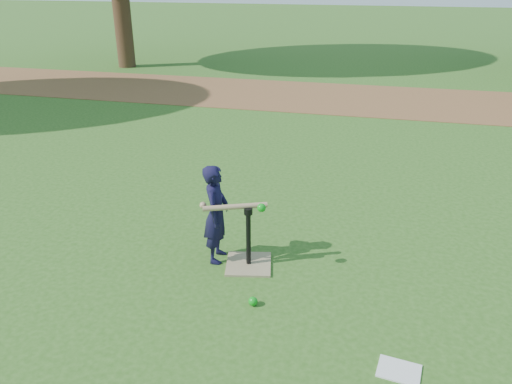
# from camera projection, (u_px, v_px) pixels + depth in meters

# --- Properties ---
(ground) EXTENTS (80.00, 80.00, 0.00)m
(ground) POSITION_uv_depth(u_px,v_px,m) (213.00, 280.00, 4.62)
(ground) COLOR #285116
(ground) RESTS_ON ground
(dirt_strip) EXTENTS (24.00, 3.00, 0.01)m
(dirt_strip) POSITION_uv_depth(u_px,v_px,m) (318.00, 97.00, 11.27)
(dirt_strip) COLOR brown
(dirt_strip) RESTS_ON ground
(child) EXTENTS (0.26, 0.38, 0.99)m
(child) POSITION_uv_depth(u_px,v_px,m) (216.00, 214.00, 4.77)
(child) COLOR black
(child) RESTS_ON ground
(wiffle_ball_ground) EXTENTS (0.08, 0.08, 0.08)m
(wiffle_ball_ground) POSITION_uv_depth(u_px,v_px,m) (253.00, 301.00, 4.26)
(wiffle_ball_ground) COLOR #0D9316
(wiffle_ball_ground) RESTS_ON ground
(clipboard) EXTENTS (0.33, 0.27, 0.01)m
(clipboard) POSITION_uv_depth(u_px,v_px,m) (399.00, 371.00, 3.57)
(clipboard) COLOR silver
(clipboard) RESTS_ON ground
(batting_tee) EXTENTS (0.51, 0.51, 0.61)m
(batting_tee) POSITION_uv_depth(u_px,v_px,m) (249.00, 255.00, 4.81)
(batting_tee) COLOR #91805C
(batting_tee) RESTS_ON ground
(swing_action) EXTENTS (0.64, 0.28, 0.12)m
(swing_action) POSITION_uv_depth(u_px,v_px,m) (237.00, 207.00, 4.58)
(swing_action) COLOR tan
(swing_action) RESTS_ON ground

